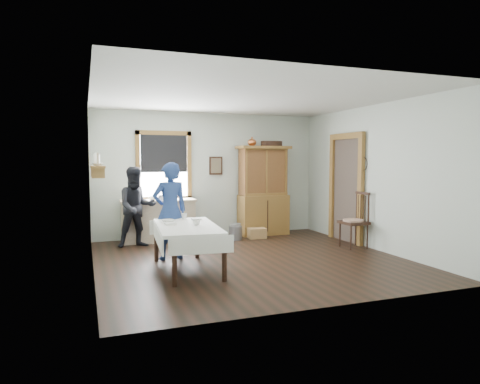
# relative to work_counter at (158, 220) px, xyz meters

# --- Properties ---
(room) EXTENTS (5.01, 5.01, 2.70)m
(room) POSITION_rel_work_counter_xyz_m (1.19, -2.16, 0.92)
(room) COLOR black
(room) RESTS_ON ground
(window) EXTENTS (1.18, 0.07, 1.48)m
(window) POSITION_rel_work_counter_xyz_m (0.19, 0.30, 1.19)
(window) COLOR white
(window) RESTS_ON room
(doorway) EXTENTS (0.09, 1.14, 2.22)m
(doorway) POSITION_rel_work_counter_xyz_m (3.64, -1.31, 0.73)
(doorway) COLOR #493D34
(doorway) RESTS_ON room
(wall_shelf) EXTENTS (0.24, 1.00, 0.44)m
(wall_shelf) POSITION_rel_work_counter_xyz_m (-1.18, -0.62, 1.14)
(wall_shelf) COLOR olive
(wall_shelf) RESTS_ON room
(framed_picture) EXTENTS (0.30, 0.04, 0.40)m
(framed_picture) POSITION_rel_work_counter_xyz_m (1.34, 0.30, 1.12)
(framed_picture) COLOR #321A11
(framed_picture) RESTS_ON room
(rug_beater) EXTENTS (0.01, 0.27, 0.27)m
(rug_beater) POSITION_rel_work_counter_xyz_m (3.64, -1.86, 1.29)
(rug_beater) COLOR black
(rug_beater) RESTS_ON room
(work_counter) EXTENTS (1.53, 0.62, 0.87)m
(work_counter) POSITION_rel_work_counter_xyz_m (0.00, 0.00, 0.00)
(work_counter) COLOR #C9B28C
(work_counter) RESTS_ON room
(china_hutch) EXTENTS (1.17, 0.57, 1.98)m
(china_hutch) POSITION_rel_work_counter_xyz_m (2.36, 0.02, 0.56)
(china_hutch) COLOR olive
(china_hutch) RESTS_ON room
(dining_table) EXTENTS (1.06, 1.80, 0.69)m
(dining_table) POSITION_rel_work_counter_xyz_m (0.02, -2.52, -0.09)
(dining_table) COLOR white
(dining_table) RESTS_ON room
(spindle_chair) EXTENTS (0.51, 0.51, 1.07)m
(spindle_chair) POSITION_rel_work_counter_xyz_m (3.40, -1.93, 0.10)
(spindle_chair) COLOR #321A11
(spindle_chair) RESTS_ON room
(pail) EXTENTS (0.34, 0.34, 0.29)m
(pail) POSITION_rel_work_counter_xyz_m (1.55, -0.40, -0.29)
(pail) COLOR gray
(pail) RESTS_ON room
(wicker_basket) EXTENTS (0.40, 0.30, 0.22)m
(wicker_basket) POSITION_rel_work_counter_xyz_m (2.04, -0.39, -0.32)
(wicker_basket) COLOR #A3804A
(wicker_basket) RESTS_ON room
(woman_blue) EXTENTS (0.60, 0.44, 1.52)m
(woman_blue) POSITION_rel_work_counter_xyz_m (-0.07, -1.67, 0.33)
(woman_blue) COLOR navy
(woman_blue) RESTS_ON room
(figure_dark) EXTENTS (0.75, 0.61, 1.43)m
(figure_dark) POSITION_rel_work_counter_xyz_m (-0.48, -0.45, 0.28)
(figure_dark) COLOR black
(figure_dark) RESTS_ON room
(table_cup_a) EXTENTS (0.14, 0.14, 0.09)m
(table_cup_a) POSITION_rel_work_counter_xyz_m (0.16, -2.56, 0.30)
(table_cup_a) COLOR white
(table_cup_a) RESTS_ON dining_table
(table_cup_b) EXTENTS (0.13, 0.13, 0.10)m
(table_cup_b) POSITION_rel_work_counter_xyz_m (0.14, -1.82, 0.31)
(table_cup_b) COLOR white
(table_cup_b) RESTS_ON dining_table
(table_bowl) EXTENTS (0.28, 0.28, 0.06)m
(table_bowl) POSITION_rel_work_counter_xyz_m (-0.19, -2.15, 0.29)
(table_bowl) COLOR white
(table_bowl) RESTS_ON dining_table
(counter_book) EXTENTS (0.26, 0.28, 0.02)m
(counter_book) POSITION_rel_work_counter_xyz_m (-0.58, 0.01, 0.44)
(counter_book) COLOR brown
(counter_book) RESTS_ON work_counter
(counter_bowl) EXTENTS (0.26, 0.26, 0.06)m
(counter_bowl) POSITION_rel_work_counter_xyz_m (-0.08, 0.06, 0.46)
(counter_bowl) COLOR white
(counter_bowl) RESTS_ON work_counter
(shelf_bowl) EXTENTS (0.22, 0.22, 0.05)m
(shelf_bowl) POSITION_rel_work_counter_xyz_m (-1.18, -0.61, 1.16)
(shelf_bowl) COLOR white
(shelf_bowl) RESTS_ON wall_shelf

